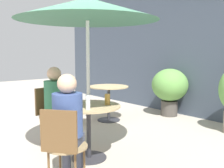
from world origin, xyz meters
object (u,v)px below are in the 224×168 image
Objects in this scene: umbrella at (87,9)px; beer_glass_0 at (71,99)px; bistro_chair_0 at (50,110)px; cafe_table_near at (89,118)px; beer_glass_2 at (107,99)px; bistro_chair_4 at (68,97)px; beer_glass_1 at (88,102)px; seated_person_1 at (68,119)px; potted_plant_0 at (170,87)px; bistro_chair_1 at (63,142)px; cafe_table_far at (109,95)px; seated_person_0 at (55,99)px.

beer_glass_0 is at bearing -149.47° from umbrella.
bistro_chair_0 is 0.70m from beer_glass_0.
beer_glass_2 is at bearing 61.57° from cafe_table_near.
beer_glass_1 reaches higher than bistro_chair_4.
seated_person_1 is 3.52m from potted_plant_0.
beer_glass_1 is at bearing -2.87° from beer_glass_0.
bistro_chair_0 is at bearing 179.58° from beer_glass_0.
bistro_chair_1 is at bearing -51.90° from cafe_table_near.
cafe_table_far is 5.56× the size of beer_glass_0.
bistro_chair_4 is 0.83× the size of potted_plant_0.
potted_plant_0 reaches higher than bistro_chair_4.
seated_person_0 is 1.00× the size of seated_person_1.
seated_person_1 reaches higher than cafe_table_near.
bistro_chair_4 is at bearing -68.74° from seated_person_1.
seated_person_0 is at bearing -59.99° from seated_person_1.
beer_glass_0 is (-0.66, 0.44, 0.08)m from seated_person_1.
potted_plant_0 is (-1.33, 3.42, 0.12)m from bistro_chair_1.
seated_person_0 is at bearing -171.90° from cafe_table_near.
cafe_table_near is 0.71× the size of seated_person_1.
bistro_chair_4 is 2.13m from beer_glass_1.
umbrella reaches higher than beer_glass_0.
beer_glass_2 is at bearing -76.97° from seated_person_0.
bistro_chair_4 is 0.42× the size of umbrella.
bistro_chair_0 is 5.94× the size of beer_glass_0.
cafe_table_near is 0.40× the size of umbrella.
cafe_table_near is at bearing -90.00° from seated_person_1.
cafe_table_far is 4.46× the size of beer_glass_1.
bistro_chair_1 is (0.54, -0.68, -0.02)m from cafe_table_near.
cafe_table_near is at bearing 30.53° from beer_glass_0.
bistro_chair_0 is at bearing -171.90° from cafe_table_near.
seated_person_0 is at bearing -158.87° from beer_glass_2.
beer_glass_1 is at bearing -101.02° from seated_person_0.
umbrella is (1.34, -1.44, 1.39)m from cafe_table_far.
beer_glass_0 is 0.07× the size of umbrella.
seated_person_0 is at bearing 177.09° from beer_glass_1.
seated_person_1 is at bearing -51.90° from umbrella.
umbrella is at bearing -90.00° from seated_person_1.
umbrella is at bearing -90.00° from bistro_chair_1.
potted_plant_0 is (0.55, 1.29, 0.11)m from cafe_table_far.
potted_plant_0 is at bearing 67.09° from cafe_table_far.
beer_glass_0 is at bearing -98.53° from bistro_chair_0.
cafe_table_far is at bearing 14.09° from seated_person_0.
beer_glass_0 is at bearing 177.13° from beer_glass_1.
bistro_chair_0 is at bearing -171.90° from umbrella.
seated_person_1 is (-0.09, 0.12, 0.19)m from bistro_chair_1.
seated_person_0 reaches higher than cafe_table_far.
cafe_table_far is 2.23m from beer_glass_1.
beer_glass_1 is at bearing -98.01° from seated_person_1.
seated_person_0 reaches higher than cafe_table_near.
beer_glass_2 is 0.07× the size of umbrella.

